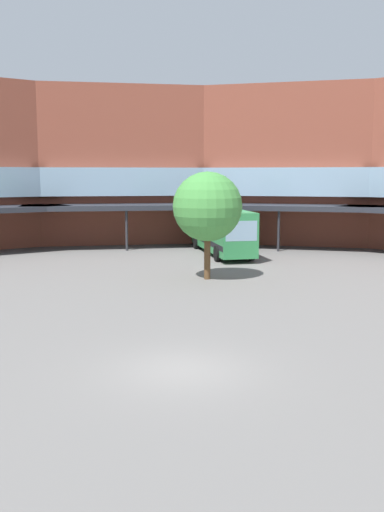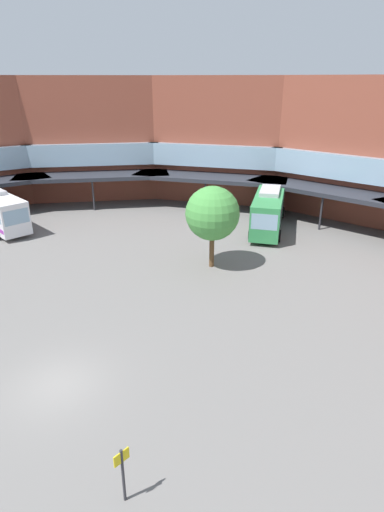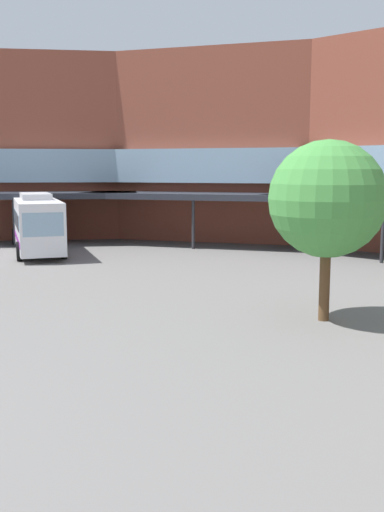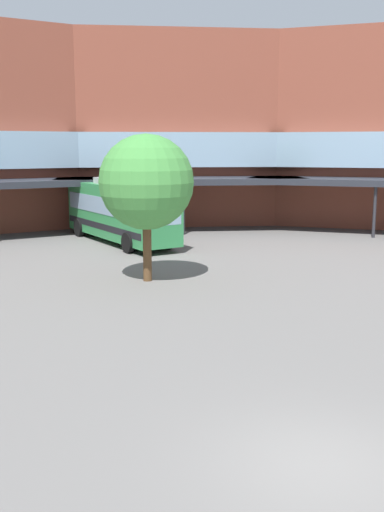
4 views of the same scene
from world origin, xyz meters
name	(u,v)px [view 3 (image 3 of 4)]	position (x,y,z in m)	size (l,w,h in m)	color
bus_3	(36,222)	(-21.64, 14.17, 1.84)	(11.10, 5.73, 3.64)	white
plaza_tree	(327,199)	(0.58, 15.40, 4.13)	(3.93, 3.93, 6.11)	brown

